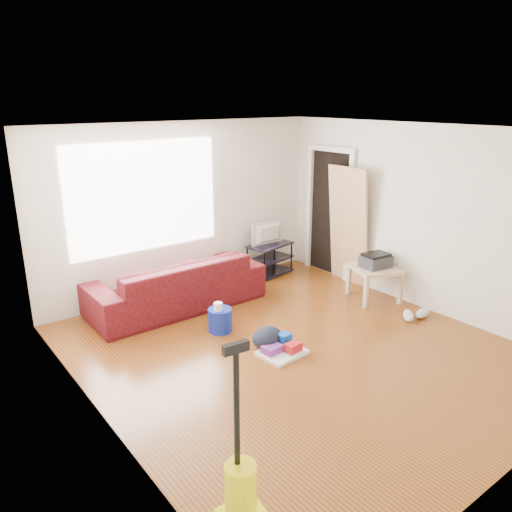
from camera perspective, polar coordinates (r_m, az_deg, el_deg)
room at (r=5.60m, az=4.29°, el=1.46°), size 4.51×5.01×2.51m
sofa at (r=7.14m, az=-8.95°, el=-5.74°), size 2.43×0.95×0.71m
tv_stand at (r=8.23m, az=1.58°, el=-0.30°), size 0.82×0.56×0.52m
tv at (r=8.11m, az=1.60°, el=2.59°), size 0.63×0.08×0.36m
side_table at (r=7.38m, az=13.43°, el=-1.81°), size 0.77×0.77×0.49m
printer at (r=7.32m, az=13.53°, el=-0.50°), size 0.43×0.34×0.21m
bucket at (r=6.38m, az=-4.10°, el=-8.53°), size 0.38×0.38×0.30m
toilet_paper at (r=6.26m, az=-4.32°, el=-7.03°), size 0.11×0.11×0.10m
cleaning_tray at (r=5.83m, az=3.00°, el=-10.58°), size 0.54×0.44×0.18m
backpack at (r=6.00m, az=1.29°, el=-10.27°), size 0.51×0.47×0.23m
sneakers at (r=6.99m, az=17.76°, el=-6.38°), size 0.53×0.30×0.12m
vacuum at (r=3.66m, az=-1.49°, el=-26.62°), size 0.33×0.37×1.43m
door_panel at (r=8.08m, az=10.13°, el=-2.93°), size 0.23×0.74×1.83m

